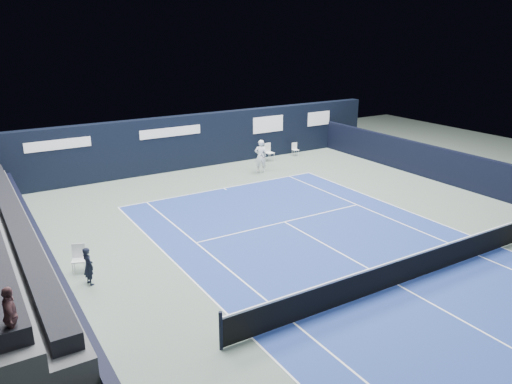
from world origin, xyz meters
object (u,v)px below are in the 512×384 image
at_px(tennis_net, 399,271).
at_px(folding_chair_back_a, 268,149).
at_px(folding_chair_back_b, 295,148).
at_px(tennis_player, 261,156).
at_px(line_judge_chair, 79,256).

bearing_deg(tennis_net, folding_chair_back_a, 71.94).
relative_size(folding_chair_back_b, tennis_player, 0.44).
bearing_deg(tennis_player, folding_chair_back_b, 28.59).
bearing_deg(line_judge_chair, tennis_net, -16.58).
distance_m(tennis_net, tennis_player, 13.85).
xyz_separation_m(folding_chair_back_b, tennis_player, (-3.95, -2.15, 0.47)).
bearing_deg(tennis_net, line_judge_chair, 143.19).
relative_size(folding_chair_back_a, tennis_net, 0.08).
distance_m(folding_chair_back_a, tennis_net, 16.27).
bearing_deg(folding_chair_back_a, tennis_player, -138.10).
height_order(tennis_net, tennis_player, tennis_player).
relative_size(folding_chair_back_b, tennis_net, 0.06).
bearing_deg(folding_chair_back_a, folding_chair_back_b, -2.52).
distance_m(line_judge_chair, tennis_net, 10.56).
bearing_deg(tennis_player, folding_chair_back_a, 48.18).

